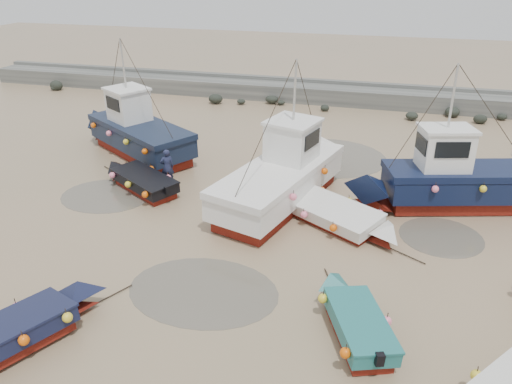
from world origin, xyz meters
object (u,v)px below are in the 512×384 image
dinghy_1 (13,331)px  person (169,184)px  dinghy_2 (354,317)px  cabin_boat_0 (135,130)px  dinghy_4 (141,178)px  cabin_boat_1 (286,173)px  cabin_boat_2 (446,179)px  dinghy_5 (342,216)px

dinghy_1 → person: (-0.65, 11.51, -0.54)m
dinghy_2 → cabin_boat_0: (-13.28, 11.80, 0.76)m
person → dinghy_2: bearing=104.3°
cabin_boat_0 → person: cabin_boat_0 is taller
cabin_boat_0 → dinghy_2: bearing=-99.2°
dinghy_4 → cabin_boat_1: (6.85, 0.75, 0.76)m
dinghy_2 → cabin_boat_2: cabin_boat_2 is taller
dinghy_4 → cabin_boat_2: bearing=-50.9°
dinghy_1 → cabin_boat_2: 17.35m
cabin_boat_2 → cabin_boat_0: bearing=64.8°
dinghy_2 → cabin_boat_0: bearing=114.9°
cabin_boat_0 → cabin_boat_1: (9.39, -3.62, -0.02)m
dinghy_2 → dinghy_4: same height
dinghy_2 → dinghy_4: 13.07m
dinghy_4 → dinghy_5: 9.72m
dinghy_2 → person: dinghy_2 is taller
dinghy_1 → cabin_boat_1: cabin_boat_1 is taller
dinghy_2 → person: size_ratio=2.78×
person → dinghy_4: bearing=5.7°
dinghy_1 → dinghy_4: bearing=125.3°
person → cabin_boat_2: bearing=149.2°
dinghy_5 → cabin_boat_1: 3.49m
dinghy_5 → cabin_boat_0: 13.41m
dinghy_1 → cabin_boat_0: (-4.18, 15.01, 0.79)m
person → cabin_boat_0: bearing=-80.1°
dinghy_1 → dinghy_5: 12.38m
dinghy_5 → cabin_boat_2: cabin_boat_2 is taller
dinghy_5 → cabin_boat_1: bearing=-93.6°
dinghy_4 → cabin_boat_2: (13.65, 1.86, 0.82)m
dinghy_4 → dinghy_5: size_ratio=0.97×
dinghy_4 → cabin_boat_2: 13.80m
dinghy_2 → dinghy_5: (-1.10, 6.24, -0.02)m
dinghy_1 → person: dinghy_1 is taller
cabin_boat_0 → dinghy_1: bearing=-132.0°
dinghy_2 → cabin_boat_1: 9.09m
dinghy_4 → cabin_boat_1: 6.93m
dinghy_5 → cabin_boat_2: (4.01, 3.05, 0.82)m
dinghy_1 → dinghy_2: 9.65m
dinghy_5 → cabin_boat_2: bearing=158.4°
cabin_boat_1 → person: 6.00m
dinghy_4 → cabin_boat_1: cabin_boat_1 is taller
dinghy_2 → dinghy_4: (-10.75, 7.43, -0.02)m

